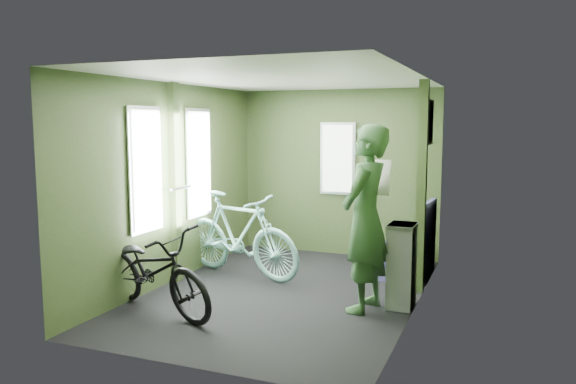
{
  "coord_description": "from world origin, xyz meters",
  "views": [
    {
      "loc": [
        2.22,
        -5.5,
        1.85
      ],
      "look_at": [
        0.0,
        0.1,
        1.1
      ],
      "focal_mm": 35.0,
      "sensor_mm": 36.0,
      "label": 1
    }
  ],
  "objects_px": {
    "waste_box": "(402,266)",
    "bench_seat": "(410,253)",
    "bicycle_mint": "(239,277)",
    "passenger": "(365,218)",
    "bicycle_black": "(154,313)"
  },
  "relations": [
    {
      "from": "waste_box",
      "to": "bench_seat",
      "type": "relative_size",
      "value": 0.94
    },
    {
      "from": "bicycle_black",
      "to": "bench_seat",
      "type": "height_order",
      "value": "bench_seat"
    },
    {
      "from": "passenger",
      "to": "waste_box",
      "type": "relative_size",
      "value": 2.16
    },
    {
      "from": "waste_box",
      "to": "bench_seat",
      "type": "bearing_deg",
      "value": 95.36
    },
    {
      "from": "waste_box",
      "to": "bench_seat",
      "type": "distance_m",
      "value": 1.25
    },
    {
      "from": "bicycle_black",
      "to": "bicycle_mint",
      "type": "bearing_deg",
      "value": 12.94
    },
    {
      "from": "passenger",
      "to": "waste_box",
      "type": "distance_m",
      "value": 0.63
    },
    {
      "from": "passenger",
      "to": "waste_box",
      "type": "bearing_deg",
      "value": 133.08
    },
    {
      "from": "bicycle_black",
      "to": "bicycle_mint",
      "type": "xyz_separation_m",
      "value": [
        0.19,
        1.48,
        0.0
      ]
    },
    {
      "from": "bicycle_black",
      "to": "waste_box",
      "type": "xyz_separation_m",
      "value": [
        2.21,
        1.08,
        0.42
      ]
    },
    {
      "from": "bicycle_black",
      "to": "waste_box",
      "type": "relative_size",
      "value": 1.96
    },
    {
      "from": "bicycle_mint",
      "to": "passenger",
      "type": "xyz_separation_m",
      "value": [
        1.69,
        -0.62,
        0.92
      ]
    },
    {
      "from": "passenger",
      "to": "bicycle_mint",
      "type": "bearing_deg",
      "value": -101.7
    },
    {
      "from": "bicycle_mint",
      "to": "passenger",
      "type": "bearing_deg",
      "value": -95.39
    },
    {
      "from": "waste_box",
      "to": "bench_seat",
      "type": "height_order",
      "value": "bench_seat"
    }
  ]
}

